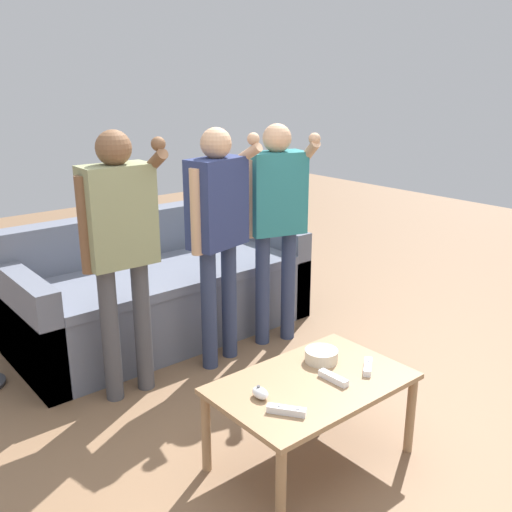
% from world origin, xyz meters
% --- Properties ---
extents(ground_plane, '(12.00, 12.00, 0.00)m').
position_xyz_m(ground_plane, '(0.00, 0.00, 0.00)').
color(ground_plane, brown).
extents(couch, '(2.04, 0.89, 0.84)m').
position_xyz_m(couch, '(0.12, 1.58, 0.31)').
color(couch, slate).
rests_on(couch, ground).
extents(coffee_table, '(0.91, 0.58, 0.43)m').
position_xyz_m(coffee_table, '(-0.10, -0.14, 0.37)').
color(coffee_table, '#997551').
rests_on(coffee_table, ground).
extents(snack_bowl, '(0.16, 0.16, 0.06)m').
position_xyz_m(snack_bowl, '(0.07, -0.03, 0.46)').
color(snack_bowl, beige).
rests_on(snack_bowl, coffee_table).
extents(game_remote_nunchuk, '(0.06, 0.09, 0.05)m').
position_xyz_m(game_remote_nunchuk, '(-0.38, -0.10, 0.45)').
color(game_remote_nunchuk, white).
rests_on(game_remote_nunchuk, coffee_table).
extents(player_left, '(0.44, 0.30, 1.51)m').
position_xyz_m(player_left, '(-0.46, 0.97, 0.95)').
color(player_left, '#47474C').
rests_on(player_left, ground).
extents(player_center, '(0.47, 0.29, 1.49)m').
position_xyz_m(player_center, '(0.17, 0.95, 0.94)').
color(player_center, '#2D3856').
rests_on(player_center, ground).
extents(player_right, '(0.43, 0.39, 1.49)m').
position_xyz_m(player_right, '(0.65, 0.96, 0.93)').
color(player_right, '#2D3856').
rests_on(player_right, ground).
extents(game_remote_wand_near, '(0.14, 0.12, 0.03)m').
position_xyz_m(game_remote_wand_near, '(0.18, -0.23, 0.44)').
color(game_remote_wand_near, white).
rests_on(game_remote_wand_near, coffee_table).
extents(game_remote_wand_far, '(0.04, 0.16, 0.03)m').
position_xyz_m(game_remote_wand_far, '(-0.02, -0.20, 0.44)').
color(game_remote_wand_far, white).
rests_on(game_remote_wand_far, coffee_table).
extents(game_remote_wand_spare, '(0.12, 0.15, 0.03)m').
position_xyz_m(game_remote_wand_spare, '(-0.37, -0.26, 0.44)').
color(game_remote_wand_spare, white).
rests_on(game_remote_wand_spare, coffee_table).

